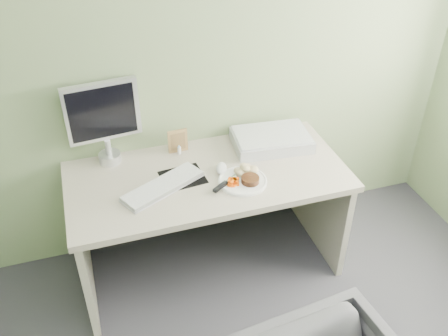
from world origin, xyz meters
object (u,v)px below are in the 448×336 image
object	(u,v)px
desk	(208,199)
plate	(243,181)
monitor	(104,118)
scanner	(271,140)

from	to	relation	value
desk	plate	world-z (taller)	plate
desk	plate	distance (m)	0.29
monitor	desk	bearing A→B (deg)	-37.31
desk	scanner	distance (m)	0.54
monitor	plate	bearing A→B (deg)	-39.31
plate	desk	bearing A→B (deg)	141.08
desk	scanner	bearing A→B (deg)	20.77
desk	plate	xyz separation A→B (m)	(0.17, -0.13, 0.19)
scanner	monitor	bearing A→B (deg)	177.17
plate	scanner	bearing A→B (deg)	46.30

